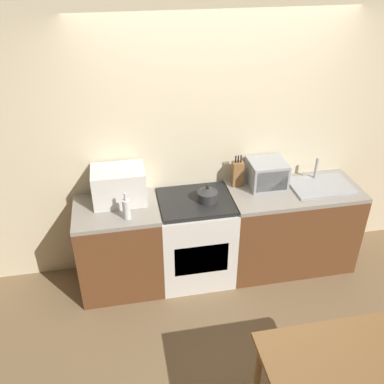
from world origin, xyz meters
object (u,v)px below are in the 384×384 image
(kettle, at_px, (207,194))
(microwave, at_px, (119,185))
(toaster_oven, at_px, (267,174))
(bottle, at_px, (126,209))
(dining_table, at_px, (340,371))
(stove_range, at_px, (195,239))

(kettle, height_order, microwave, microwave)
(toaster_oven, bearing_deg, bottle, -167.39)
(dining_table, bearing_deg, bottle, 128.07)
(stove_range, relative_size, toaster_oven, 2.57)
(toaster_oven, bearing_deg, dining_table, -94.03)
(dining_table, bearing_deg, toaster_oven, 85.97)
(bottle, bearing_deg, dining_table, -51.93)
(stove_range, distance_m, toaster_oven, 0.94)
(toaster_oven, bearing_deg, kettle, -165.54)
(kettle, height_order, dining_table, kettle)
(kettle, relative_size, toaster_oven, 0.54)
(bottle, xyz_separation_m, toaster_oven, (1.37, 0.31, 0.03))
(stove_range, bearing_deg, microwave, 170.05)
(kettle, distance_m, dining_table, 1.83)
(kettle, distance_m, toaster_oven, 0.65)
(toaster_oven, distance_m, dining_table, 1.93)
(stove_range, relative_size, bottle, 3.54)
(toaster_oven, xyz_separation_m, dining_table, (-0.13, -1.89, -0.40))
(stove_range, xyz_separation_m, dining_table, (0.60, -1.76, 0.18))
(kettle, relative_size, bottle, 0.75)
(kettle, xyz_separation_m, bottle, (-0.75, -0.15, 0.03))
(bottle, relative_size, toaster_oven, 0.73)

